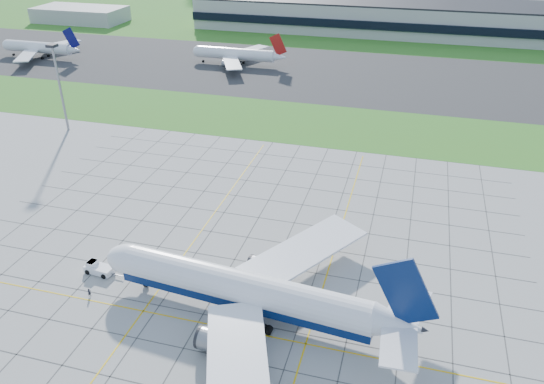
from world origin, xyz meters
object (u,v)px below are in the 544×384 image
object	(u,v)px
distant_jet_0	(40,47)
distant_jet_1	(237,54)
pushback_tug	(98,268)
airliner	(246,290)
light_mast	(58,77)
crew_near	(89,293)

from	to	relation	value
distant_jet_0	distant_jet_1	distance (m)	87.67
pushback_tug	airliner	bearing A→B (deg)	-0.82
distant_jet_1	airliner	bearing A→B (deg)	-70.49
light_mast	pushback_tug	xyz separation A→B (m)	(46.99, -59.59, -15.21)
airliner	distant_jet_0	bearing A→B (deg)	141.46
pushback_tug	distant_jet_0	distance (m)	169.07
light_mast	pushback_tug	size ratio (longest dim) A/B	3.21
airliner	crew_near	world-z (taller)	airliner
distant_jet_0	distant_jet_1	world-z (taller)	same
light_mast	pushback_tug	world-z (taller)	light_mast
distant_jet_0	distant_jet_1	xyz separation A→B (m)	(86.80, 12.37, 0.00)
distant_jet_0	crew_near	bearing A→B (deg)	-50.92
airliner	crew_near	bearing A→B (deg)	-168.07
distant_jet_1	pushback_tug	bearing A→B (deg)	-81.38
airliner	distant_jet_0	world-z (taller)	airliner
light_mast	distant_jet_0	distance (m)	93.93
light_mast	distant_jet_1	size ratio (longest dim) A/B	0.60
distant_jet_0	distant_jet_1	bearing A→B (deg)	8.11
crew_near	airliner	bearing A→B (deg)	-55.37
distant_jet_1	light_mast	bearing A→B (deg)	-107.14
airliner	crew_near	xyz separation A→B (m)	(-27.70, -3.20, -4.06)
crew_near	distant_jet_1	distance (m)	150.48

